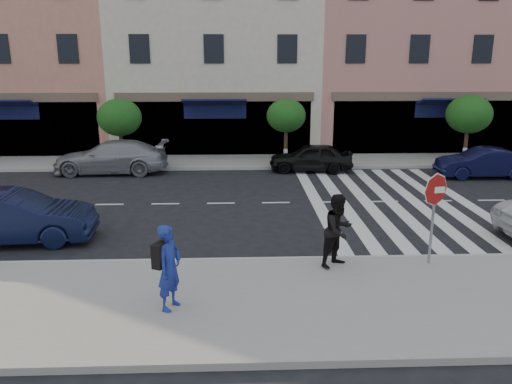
# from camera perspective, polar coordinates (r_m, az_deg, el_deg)

# --- Properties ---
(ground) EXTENTS (120.00, 120.00, 0.00)m
(ground) POSITION_cam_1_polar(r_m,az_deg,el_deg) (14.33, -4.51, -5.86)
(ground) COLOR black
(ground) RESTS_ON ground
(sidewalk_near) EXTENTS (60.00, 4.50, 0.15)m
(sidewalk_near) POSITION_cam_1_polar(r_m,az_deg,el_deg) (10.88, -5.27, -12.61)
(sidewalk_near) COLOR gray
(sidewalk_near) RESTS_ON ground
(sidewalk_far) EXTENTS (60.00, 3.00, 0.15)m
(sidewalk_far) POSITION_cam_1_polar(r_m,az_deg,el_deg) (24.89, -3.56, 3.46)
(sidewalk_far) COLOR gray
(sidewalk_far) RESTS_ON ground
(building_west_mid) EXTENTS (10.00, 9.00, 14.00)m
(building_west_mid) POSITION_cam_1_polar(r_m,az_deg,el_deg) (32.55, -24.25, 17.25)
(building_west_mid) COLOR tan
(building_west_mid) RESTS_ON ground
(building_centre) EXTENTS (11.00, 9.00, 11.00)m
(building_centre) POSITION_cam_1_polar(r_m,az_deg,el_deg) (30.38, -4.47, 15.88)
(building_centre) COLOR beige
(building_centre) RESTS_ON ground
(building_east_mid) EXTENTS (13.00, 9.00, 13.00)m
(building_east_mid) POSITION_cam_1_polar(r_m,az_deg,el_deg) (32.28, 18.34, 16.93)
(building_east_mid) COLOR tan
(building_east_mid) RESTS_ON ground
(street_tree_wb) EXTENTS (2.10, 2.10, 3.06)m
(street_tree_wb) POSITION_cam_1_polar(r_m,az_deg,el_deg) (24.96, -15.33, 8.19)
(street_tree_wb) COLOR #473323
(street_tree_wb) RESTS_ON sidewalk_far
(street_tree_c) EXTENTS (1.90, 1.90, 3.04)m
(street_tree_c) POSITION_cam_1_polar(r_m,az_deg,el_deg) (24.43, 3.47, 8.67)
(street_tree_c) COLOR #473323
(street_tree_c) RESTS_ON sidewalk_far
(street_tree_ea) EXTENTS (2.20, 2.20, 3.19)m
(street_tree_ea) POSITION_cam_1_polar(r_m,az_deg,el_deg) (26.85, 23.16, 8.15)
(street_tree_ea) COLOR #473323
(street_tree_ea) RESTS_ON sidewalk_far
(stop_sign) EXTENTS (0.81, 0.16, 2.32)m
(stop_sign) POSITION_cam_1_polar(r_m,az_deg,el_deg) (12.77, 19.78, -0.65)
(stop_sign) COLOR gray
(stop_sign) RESTS_ON sidewalk_near
(photographer) EXTENTS (0.67, 0.77, 1.79)m
(photographer) POSITION_cam_1_polar(r_m,az_deg,el_deg) (10.29, -9.87, -8.49)
(photographer) COLOR navy
(photographer) RESTS_ON sidewalk_near
(walker) EXTENTS (1.12, 1.09, 1.82)m
(walker) POSITION_cam_1_polar(r_m,az_deg,el_deg) (12.32, 9.40, -4.36)
(walker) COLOR black
(walker) RESTS_ON sidewalk_near
(car_near_mid) EXTENTS (4.63, 1.94, 1.49)m
(car_near_mid) POSITION_cam_1_polar(r_m,az_deg,el_deg) (15.71, -26.14, -2.64)
(car_near_mid) COLOR black
(car_near_mid) RESTS_ON ground
(car_far_left) EXTENTS (5.07, 2.08, 1.47)m
(car_far_left) POSITION_cam_1_polar(r_m,az_deg,el_deg) (23.59, -16.25, 3.86)
(car_far_left) COLOR gray
(car_far_left) RESTS_ON ground
(car_far_mid) EXTENTS (3.91, 1.84, 1.29)m
(car_far_mid) POSITION_cam_1_polar(r_m,az_deg,el_deg) (23.15, 6.29, 3.95)
(car_far_mid) COLOR black
(car_far_mid) RESTS_ON ground
(car_far_right) EXTENTS (3.96, 1.46, 1.29)m
(car_far_right) POSITION_cam_1_polar(r_m,az_deg,el_deg) (23.97, 24.49, 3.05)
(car_far_right) COLOR black
(car_far_right) RESTS_ON ground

